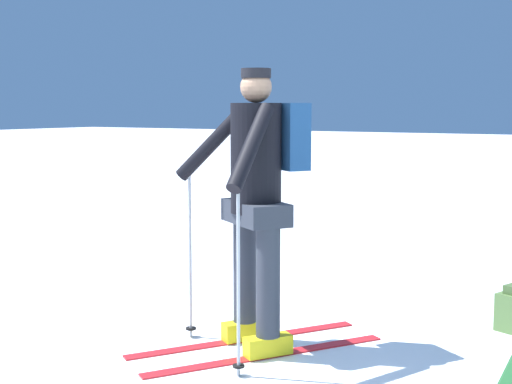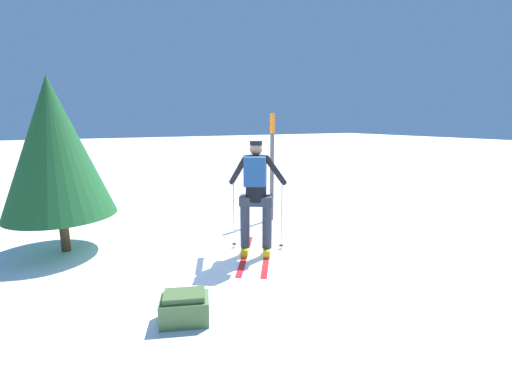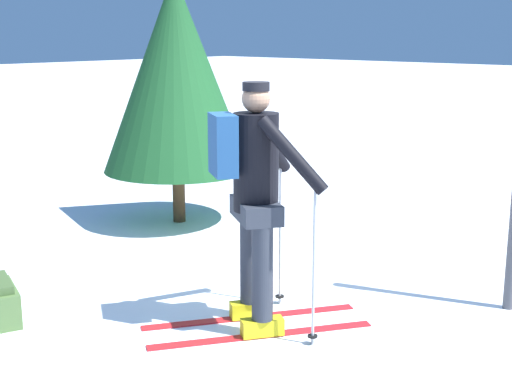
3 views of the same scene
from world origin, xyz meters
The scene contains 5 objects.
ground_plane centered at (0.00, 0.00, 0.00)m, with size 80.00×80.00×0.00m, color white.
skier centered at (0.65, 0.24, 1.02)m, with size 1.61×1.25×1.78m.
dropped_backpack centered at (1.89, -1.26, 0.15)m, with size 0.49×0.59×0.32m.
trail_marker centered at (-0.95, 1.47, 1.28)m, with size 0.10×0.10×2.22m.
pine_tree centered at (-0.98, -2.39, 1.67)m, with size 1.64×1.64×2.73m.
Camera 2 is at (5.11, -2.14, 2.07)m, focal length 24.00 mm.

